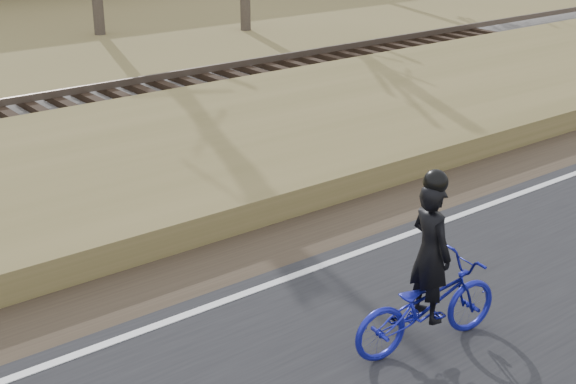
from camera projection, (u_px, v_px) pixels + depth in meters
ground at (69, 374)px, 8.40m from camera, size 120.00×120.00×0.00m
edge_line at (61, 360)px, 8.52m from camera, size 120.00×0.12×0.01m
shoulder at (26, 325)px, 9.27m from camera, size 120.00×1.60×0.04m
cyclist at (428, 293)px, 8.60m from camera, size 1.93×0.91×2.04m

